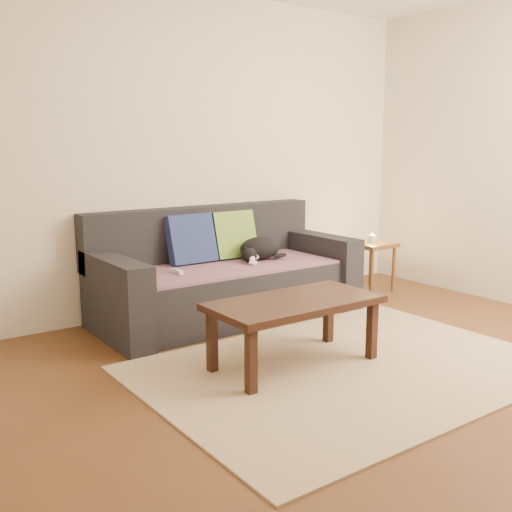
# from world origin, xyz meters

# --- Properties ---
(ground) EXTENTS (4.50, 4.50, 0.00)m
(ground) POSITION_xyz_m (0.00, 0.00, 0.00)
(ground) COLOR brown
(ground) RESTS_ON ground
(back_wall) EXTENTS (4.50, 0.04, 2.60)m
(back_wall) POSITION_xyz_m (0.00, 2.00, 1.30)
(back_wall) COLOR beige
(back_wall) RESTS_ON ground
(sofa) EXTENTS (2.10, 0.94, 0.87)m
(sofa) POSITION_xyz_m (0.00, 1.57, 0.31)
(sofa) COLOR #232328
(sofa) RESTS_ON ground
(throw_blanket) EXTENTS (1.66, 0.74, 0.02)m
(throw_blanket) POSITION_xyz_m (0.00, 1.48, 0.43)
(throw_blanket) COLOR #42284B
(throw_blanket) RESTS_ON sofa
(cushion_navy) EXTENTS (0.39, 0.20, 0.40)m
(cushion_navy) POSITION_xyz_m (-0.20, 1.74, 0.63)
(cushion_navy) COLOR #102144
(cushion_navy) RESTS_ON throw_blanket
(cushion_green) EXTENTS (0.39, 0.20, 0.40)m
(cushion_green) POSITION_xyz_m (0.21, 1.74, 0.63)
(cushion_green) COLOR #0C4E3C
(cushion_green) RESTS_ON throw_blanket
(cat) EXTENTS (0.44, 0.32, 0.19)m
(cat) POSITION_xyz_m (0.32, 1.53, 0.53)
(cat) COLOR black
(cat) RESTS_ON throw_blanket
(wii_remote_a) EXTENTS (0.06, 0.15, 0.03)m
(wii_remote_a) POSITION_xyz_m (-0.48, 1.44, 0.46)
(wii_remote_a) COLOR white
(wii_remote_a) RESTS_ON throw_blanket
(wii_remote_b) EXTENTS (0.05, 0.15, 0.03)m
(wii_remote_b) POSITION_xyz_m (0.16, 1.43, 0.46)
(wii_remote_b) COLOR white
(wii_remote_b) RESTS_ON throw_blanket
(side_table) EXTENTS (0.37, 0.37, 0.46)m
(side_table) POSITION_xyz_m (1.62, 1.50, 0.38)
(side_table) COLOR brown
(side_table) RESTS_ON ground
(candle) EXTENTS (0.06, 0.06, 0.09)m
(candle) POSITION_xyz_m (1.62, 1.50, 0.50)
(candle) COLOR beige
(candle) RESTS_ON side_table
(rug) EXTENTS (2.50, 1.80, 0.01)m
(rug) POSITION_xyz_m (0.00, 0.15, 0.01)
(rug) COLOR tan
(rug) RESTS_ON ground
(coffee_table) EXTENTS (1.08, 0.54, 0.43)m
(coffee_table) POSITION_xyz_m (-0.24, 0.38, 0.38)
(coffee_table) COLOR black
(coffee_table) RESTS_ON rug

